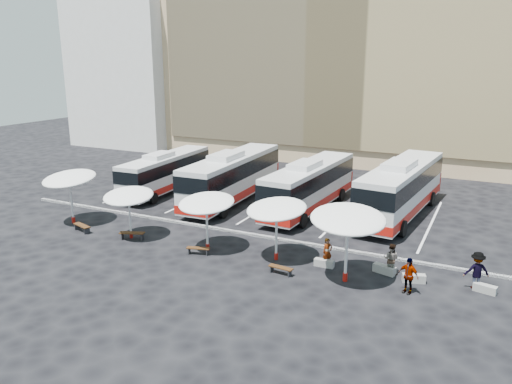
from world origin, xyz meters
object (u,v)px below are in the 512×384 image
at_px(bus_2, 310,184).
at_px(wood_bench_1, 132,234).
at_px(conc_bench_1, 384,269).
at_px(sunshade_3, 277,209).
at_px(bus_1, 233,176).
at_px(conc_bench_0, 324,263).
at_px(passenger_1, 391,259).
at_px(conc_bench_2, 414,278).
at_px(bus_0, 166,171).
at_px(bus_3, 402,187).
at_px(wood_bench_0, 82,227).
at_px(wood_bench_2, 198,249).
at_px(passenger_0, 327,252).
at_px(wood_bench_3, 281,269).
at_px(passenger_2, 408,276).
at_px(sunshade_1, 129,196).
at_px(conc_bench_3, 485,289).
at_px(sunshade_4, 348,219).
at_px(sunshade_2, 206,203).
at_px(sunshade_0, 69,179).
at_px(passenger_3, 476,270).

xyz_separation_m(bus_2, wood_bench_1, (-7.78, -10.96, -1.60)).
bearing_deg(conc_bench_1, sunshade_3, -172.32).
xyz_separation_m(wood_bench_1, conc_bench_1, (15.37, 1.85, -0.14)).
distance_m(bus_1, conc_bench_0, 14.30).
relative_size(wood_bench_1, passenger_1, 0.96).
bearing_deg(conc_bench_2, passenger_1, 157.98).
relative_size(wood_bench_1, conc_bench_0, 1.49).
distance_m(bus_2, conc_bench_1, 11.99).
bearing_deg(bus_0, bus_3, 2.68).
xyz_separation_m(wood_bench_0, wood_bench_2, (8.98, 0.04, -0.04)).
relative_size(conc_bench_1, passenger_0, 0.76).
bearing_deg(wood_bench_3, passenger_2, 6.29).
relative_size(sunshade_1, conc_bench_0, 3.52).
relative_size(conc_bench_3, passenger_2, 0.59).
distance_m(bus_0, wood_bench_1, 11.86).
bearing_deg(passenger_2, conc_bench_2, 106.60).
distance_m(sunshade_4, wood_bench_1, 14.08).
relative_size(bus_3, sunshade_1, 3.52).
relative_size(bus_0, wood_bench_3, 8.04).
bearing_deg(conc_bench_0, bus_1, 139.31).
bearing_deg(wood_bench_0, passenger_2, 0.87).
distance_m(sunshade_2, passenger_0, 7.49).
bearing_deg(wood_bench_1, wood_bench_3, -3.69).
xyz_separation_m(conc_bench_0, passenger_2, (4.64, -1.27, 0.71)).
height_order(sunshade_0, sunshade_3, sunshade_0).
relative_size(passenger_1, passenger_3, 0.88).
distance_m(sunshade_2, wood_bench_1, 5.80).
bearing_deg(conc_bench_2, conc_bench_1, 164.79).
distance_m(sunshade_2, wood_bench_0, 9.50).
relative_size(sunshade_1, wood_bench_3, 2.76).
bearing_deg(passenger_0, passenger_3, -43.82).
distance_m(bus_0, sunshade_4, 21.66).
distance_m(sunshade_2, sunshade_3, 4.28).
distance_m(bus_2, passenger_2, 14.25).
relative_size(sunshade_0, sunshade_2, 1.09).
relative_size(bus_0, passenger_3, 5.77).
xyz_separation_m(wood_bench_3, passenger_2, (6.39, 0.70, 0.60)).
height_order(bus_1, passenger_0, bus_1).
distance_m(sunshade_2, passenger_2, 11.86).
bearing_deg(bus_0, bus_2, -1.37).
distance_m(sunshade_2, sunshade_4, 8.61).
xyz_separation_m(bus_2, passenger_3, (12.01, -8.93, -1.00)).
bearing_deg(conc_bench_3, passenger_2, -153.09).
bearing_deg(conc_bench_2, conc_bench_0, -178.56).
relative_size(wood_bench_0, conc_bench_1, 1.32).
relative_size(conc_bench_2, conc_bench_3, 1.07).
relative_size(wood_bench_2, passenger_2, 0.77).
xyz_separation_m(bus_2, conc_bench_2, (9.17, -9.54, -1.75)).
bearing_deg(conc_bench_0, sunshade_3, -174.85).
height_order(bus_1, sunshade_2, bus_1).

